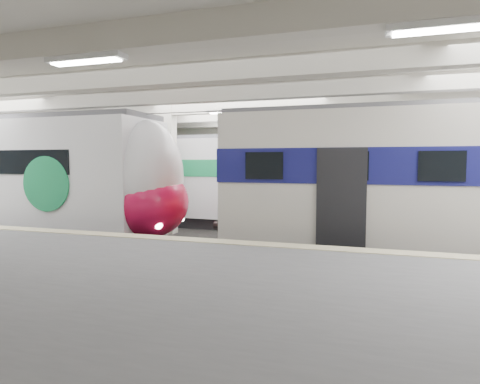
% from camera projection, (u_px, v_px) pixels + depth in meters
% --- Properties ---
extents(station_hall, '(36.00, 24.00, 5.75)m').
position_uv_depth(station_hall, '(186.00, 155.00, 11.56)').
color(station_hall, black).
rests_on(station_hall, ground).
extents(modern_emu, '(14.84, 3.06, 4.74)m').
position_uv_depth(modern_emu, '(25.00, 181.00, 15.57)').
color(modern_emu, silver).
rests_on(modern_emu, ground).
extents(older_rer, '(14.06, 3.10, 4.61)m').
position_uv_depth(older_rer, '(475.00, 185.00, 10.93)').
color(older_rer, beige).
rests_on(older_rer, ground).
extents(far_train, '(13.40, 3.15, 4.28)m').
position_uv_depth(far_train, '(199.00, 179.00, 19.33)').
color(far_train, silver).
rests_on(far_train, ground).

